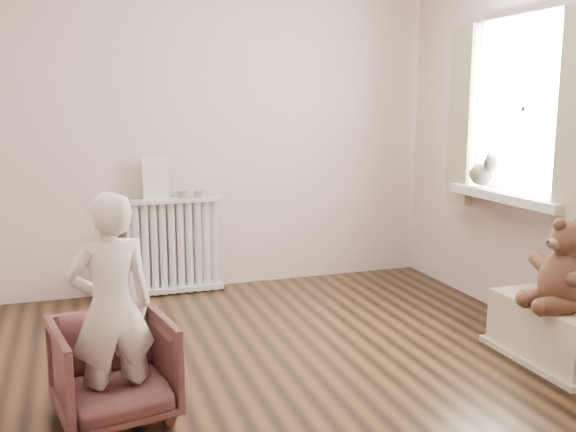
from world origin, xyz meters
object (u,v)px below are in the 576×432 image
object	(u,v)px
toy_vanity	(118,265)
armchair	(114,369)
radiator	(176,245)
plush_cat	(483,173)
toy_bench	(555,327)
child	(111,308)
teddy_bear	(568,253)

from	to	relation	value
toy_vanity	armchair	bearing A→B (deg)	-94.67
radiator	plush_cat	distance (m)	2.37
armchair	radiator	bearing A→B (deg)	62.25
toy_vanity	plush_cat	xyz separation A→B (m)	(2.47, -1.06, 0.72)
armchair	toy_bench	size ratio (longest dim) A/B	0.73
child	plush_cat	bearing A→B (deg)	-171.35
toy_vanity	plush_cat	distance (m)	2.78
toy_vanity	armchair	distance (m)	1.92
armchair	plush_cat	xyz separation A→B (m)	(2.63, 0.86, 0.75)
radiator	child	world-z (taller)	child
child	teddy_bear	bearing A→B (deg)	166.02
toy_vanity	child	bearing A→B (deg)	-94.55
toy_vanity	teddy_bear	bearing A→B (deg)	-42.80
armchair	plush_cat	bearing A→B (deg)	7.67
toy_vanity	teddy_bear	size ratio (longest dim) A/B	1.04
teddy_bear	child	bearing A→B (deg)	-178.35
armchair	toy_bench	distance (m)	2.49
radiator	armchair	size ratio (longest dim) A/B	1.40
child	plush_cat	xyz separation A→B (m)	(2.63, 0.91, 0.44)
teddy_bear	plush_cat	bearing A→B (deg)	85.62
child	toy_bench	size ratio (longest dim) A/B	1.46
toy_vanity	toy_bench	distance (m)	3.08
armchair	toy_bench	world-z (taller)	armchair
radiator	toy_bench	distance (m)	2.78
armchair	plush_cat	distance (m)	2.86
toy_bench	toy_vanity	bearing A→B (deg)	139.11
child	teddy_bear	world-z (taller)	child
toy_bench	teddy_bear	world-z (taller)	teddy_bear
armchair	plush_cat	size ratio (longest dim) A/B	1.87
radiator	teddy_bear	distance (m)	2.84
toy_vanity	plush_cat	bearing A→B (deg)	-23.23
child	teddy_bear	distance (m)	2.45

